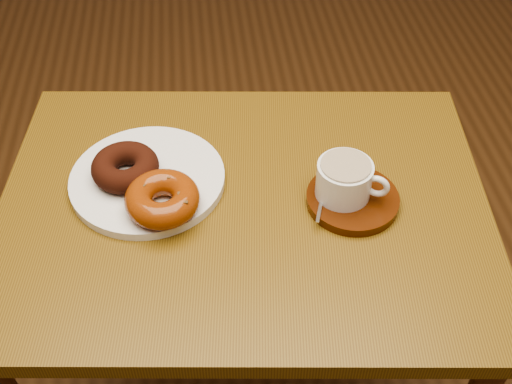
{
  "coord_description": "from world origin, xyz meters",
  "views": [
    {
      "loc": [
        0.04,
        -0.38,
        1.49
      ],
      "look_at": [
        0.12,
        0.34,
        0.76
      ],
      "focal_mm": 45.0,
      "sensor_mm": 36.0,
      "label": 1
    }
  ],
  "objects": [
    {
      "name": "teaspoon",
      "position": [
        0.23,
        0.33,
        0.76
      ],
      "size": [
        0.04,
        0.09,
        0.01
      ],
      "rotation": [
        0.0,
        0.0,
        -0.31
      ],
      "color": "silver",
      "rests_on": "saucer"
    },
    {
      "name": "donut_cinnamon",
      "position": [
        -0.09,
        0.4,
        0.78
      ],
      "size": [
        0.15,
        0.15,
        0.04
      ],
      "primitive_type": "torus",
      "rotation": [
        0.0,
        0.0,
        -0.51
      ],
      "color": "black",
      "rests_on": "donut_plate"
    },
    {
      "name": "donut_caramel",
      "position": [
        -0.03,
        0.32,
        0.78
      ],
      "size": [
        0.14,
        0.14,
        0.04
      ],
      "rotation": [
        0.0,
        0.0,
        -0.25
      ],
      "color": "#80360E",
      "rests_on": "donut_plate"
    },
    {
      "name": "donut_plate",
      "position": [
        -0.05,
        0.4,
        0.75
      ],
      "size": [
        0.32,
        0.32,
        0.02
      ],
      "primitive_type": "cylinder",
      "rotation": [
        0.0,
        0.0,
        0.32
      ],
      "color": "white",
      "rests_on": "cafe_table"
    },
    {
      "name": "saucer",
      "position": [
        0.27,
        0.32,
        0.75
      ],
      "size": [
        0.16,
        0.16,
        0.02
      ],
      "primitive_type": "cylinder",
      "rotation": [
        0.0,
        0.0,
        0.05
      ],
      "color": "#3E1908",
      "rests_on": "cafe_table"
    },
    {
      "name": "coffee_cup",
      "position": [
        0.26,
        0.33,
        0.79
      ],
      "size": [
        0.11,
        0.09,
        0.06
      ],
      "rotation": [
        0.0,
        0.0,
        -0.45
      ],
      "color": "white",
      "rests_on": "saucer"
    },
    {
      "name": "cafe_table",
      "position": [
        0.1,
        0.34,
        0.62
      ],
      "size": [
        0.85,
        0.67,
        0.74
      ],
      "rotation": [
        0.0,
        0.0,
        -0.11
      ],
      "color": "brown",
      "rests_on": "ground"
    }
  ]
}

